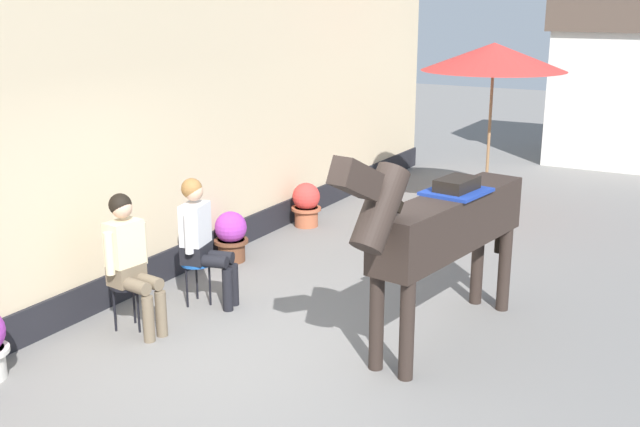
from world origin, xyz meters
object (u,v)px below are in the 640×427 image
seated_visitor_far (201,236)px  flower_planter_inner_far (231,235)px  cafe_parasol (494,58)px  saddled_horse_center (443,225)px  seated_visitor_near (130,256)px  flower_planter_farthest (306,204)px

seated_visitor_far → flower_planter_inner_far: 1.50m
seated_visitor_far → cafe_parasol: (1.52, 4.94, 1.59)m
saddled_horse_center → cafe_parasol: cafe_parasol is taller
seated_visitor_near → saddled_horse_center: (2.71, 1.27, 0.38)m
flower_planter_inner_far → cafe_parasol: bearing=59.9°
seated_visitor_near → cafe_parasol: size_ratio=0.54×
seated_visitor_far → flower_planter_farthest: size_ratio=2.17×
seated_visitor_near → flower_planter_inner_far: bearing=100.4°
seated_visitor_far → flower_planter_inner_far: bearing=114.0°
seated_visitor_far → saddled_horse_center: size_ratio=0.47×
seated_visitor_near → cafe_parasol: bearing=73.7°
saddled_horse_center → flower_planter_farthest: (-3.08, 2.71, -0.82)m
seated_visitor_near → seated_visitor_far: bearing=78.3°
seated_visitor_near → seated_visitor_far: same height
seated_visitor_far → saddled_horse_center: 2.59m
flower_planter_inner_far → flower_planter_farthest: size_ratio=1.00×
seated_visitor_far → flower_planter_farthest: seated_visitor_far is taller
seated_visitor_near → flower_planter_inner_far: (-0.40, 2.18, -0.44)m
flower_planter_inner_far → cafe_parasol: cafe_parasol is taller
seated_visitor_near → cafe_parasol: (1.71, 5.82, 1.59)m
seated_visitor_far → cafe_parasol: size_ratio=0.54×
flower_planter_farthest → cafe_parasol: size_ratio=0.25×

